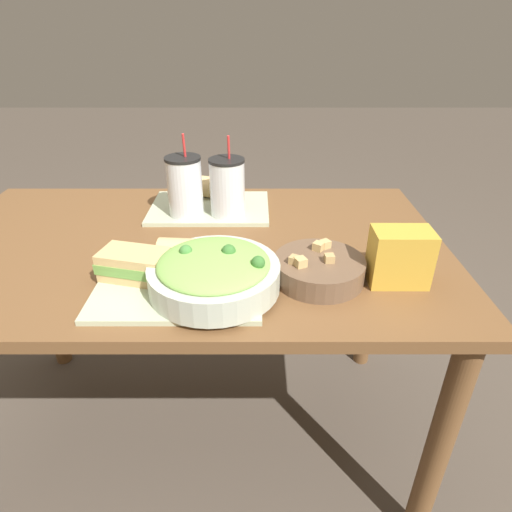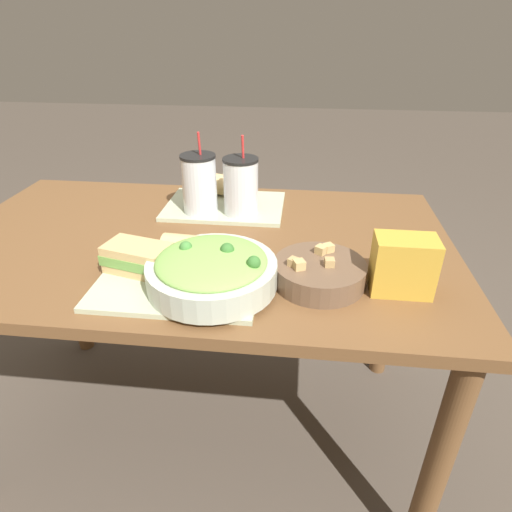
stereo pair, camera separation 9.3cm
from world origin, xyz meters
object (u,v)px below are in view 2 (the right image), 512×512
Objects in this scene: sandwich_near at (138,258)px; baguette_near at (185,249)px; soup_bowl at (319,272)px; baguette_far at (219,184)px; salad_bowl at (212,269)px; drink_cup_dark at (200,186)px; chip_bag at (403,265)px; drink_cup_red at (241,188)px.

sandwich_near is 0.11m from baguette_near.
baguette_near is (-0.31, 0.04, 0.02)m from soup_bowl.
baguette_far is (0.09, 0.50, 0.00)m from sandwich_near.
soup_bowl is at bearing -93.46° from baguette_near.
sandwich_near is (-0.18, 0.04, -0.01)m from salad_bowl.
drink_cup_dark is (-0.12, 0.39, 0.04)m from salad_bowl.
baguette_far is at bearing 134.90° from chip_bag.
soup_bowl is at bearing -56.55° from drink_cup_red.
drink_cup_red is at bearing 89.08° from salad_bowl.
drink_cup_red is (0.19, 0.35, 0.05)m from sandwich_near.
salad_bowl is at bearing -73.64° from drink_cup_dark.
sandwich_near is at bearing -178.62° from soup_bowl.
salad_bowl is 0.55m from baguette_far.
soup_bowl is 1.93× the size of baguette_near.
sandwich_near reaches higher than soup_bowl.
baguette_near is (0.10, 0.05, 0.00)m from sandwich_near.
drink_cup_red is 0.53m from chip_bag.
sandwich_near is 0.70× the size of drink_cup_dark.
soup_bowl is at bearing -128.13° from baguette_far.
salad_bowl is 0.41m from drink_cup_dark.
baguette_near and baguette_far have the same top height.
salad_bowl is 1.21× the size of drink_cup_red.
baguette_far is 0.18m from drink_cup_red.
salad_bowl is 1.68× the size of sandwich_near.
baguette_near reaches higher than soup_bowl.
sandwich_near is 0.40m from drink_cup_red.
baguette_near is at bearing 174.11° from chip_bag.
baguette_near is at bearing -83.91° from drink_cup_dark.
baguette_near is 0.45m from baguette_far.
salad_bowl is 2.56× the size of baguette_far.
sandwich_near is at bearing -118.26° from drink_cup_red.
drink_cup_dark reaches higher than sandwich_near.
baguette_near is at bearing 172.30° from soup_bowl.
salad_bowl is 0.41m from chip_bag.
soup_bowl is 1.87× the size of baguette_far.
baguette_far is 0.46× the size of drink_cup_dark.
drink_cup_red is at bearing -12.68° from baguette_near.
baguette_near is at bearing -106.92° from drink_cup_red.
drink_cup_dark is 0.63m from chip_bag.
sandwich_near is 0.59m from chip_bag.
baguette_near is 0.45× the size of drink_cup_dark.
salad_bowl is at bearing -90.92° from drink_cup_red.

